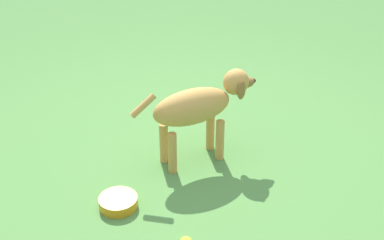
# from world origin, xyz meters

# --- Properties ---
(ground) EXTENTS (14.00, 14.00, 0.00)m
(ground) POSITION_xyz_m (0.00, 0.00, 0.00)
(ground) COLOR #548C42
(dog) EXTENTS (0.71, 0.54, 0.57)m
(dog) POSITION_xyz_m (0.01, -0.10, 0.38)
(dog) COLOR #C69347
(dog) RESTS_ON ground
(tennis_ball_1) EXTENTS (0.07, 0.07, 0.07)m
(tennis_ball_1) POSITION_xyz_m (0.58, 0.33, 0.03)
(tennis_ball_1) COLOR #C0D22F
(tennis_ball_1) RESTS_ON ground
(water_bowl) EXTENTS (0.22, 0.22, 0.06)m
(water_bowl) POSITION_xyz_m (-0.63, 0.09, 0.03)
(water_bowl) COLOR orange
(water_bowl) RESTS_ON ground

